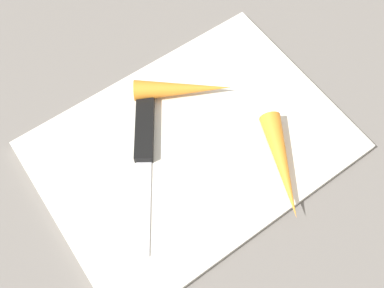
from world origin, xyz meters
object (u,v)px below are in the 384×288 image
carrot_short (183,89)px  carrot_long (282,165)px  knife (144,137)px  cutting_board (192,146)px

carrot_short → carrot_long: (0.03, -0.15, -0.00)m
knife → cutting_board: bearing=82.2°
knife → carrot_long: bearing=75.1°
cutting_board → carrot_short: bearing=63.8°
carrot_long → knife: bearing=-112.4°
cutting_board → knife: bearing=138.1°
knife → carrot_short: carrot_short is taller
knife → carrot_short: size_ratio=1.45×
cutting_board → carrot_long: size_ratio=2.82×
cutting_board → knife: (-0.04, 0.04, 0.01)m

